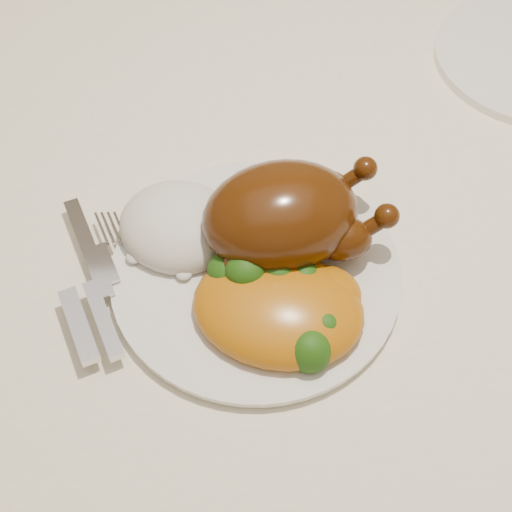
{
  "coord_description": "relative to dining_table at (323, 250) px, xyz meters",
  "views": [
    {
      "loc": [
        -0.1,
        -0.46,
        1.3
      ],
      "look_at": [
        -0.08,
        -0.1,
        0.8
      ],
      "focal_mm": 50.0,
      "sensor_mm": 36.0,
      "label": 1
    }
  ],
  "objects": [
    {
      "name": "cutlery",
      "position": [
        -0.22,
        -0.12,
        0.12
      ],
      "size": [
        0.07,
        0.18,
        0.01
      ],
      "rotation": [
        0.0,
        0.0,
        0.37
      ],
      "color": "silver",
      "rests_on": "dinner_plate"
    },
    {
      "name": "mac_and_cheese",
      "position": [
        -0.06,
        -0.14,
        0.13
      ],
      "size": [
        0.17,
        0.15,
        0.06
      ],
      "rotation": [
        0.0,
        0.0,
        -0.26
      ],
      "color": "#B7610B",
      "rests_on": "dinner_plate"
    },
    {
      "name": "rice_mound",
      "position": [
        -0.15,
        -0.06,
        0.12
      ],
      "size": [
        0.14,
        0.14,
        0.06
      ],
      "rotation": [
        0.0,
        0.0,
        -0.42
      ],
      "color": "silver",
      "rests_on": "dinner_plate"
    },
    {
      "name": "tablecloth",
      "position": [
        0.0,
        0.0,
        0.07
      ],
      "size": [
        1.73,
        1.03,
        0.18
      ],
      "color": "beige",
      "rests_on": "dining_table"
    },
    {
      "name": "floor",
      "position": [
        0.0,
        0.0,
        -0.67
      ],
      "size": [
        4.0,
        4.0,
        0.0
      ],
      "primitive_type": "plane",
      "color": "#56321D",
      "rests_on": "ground"
    },
    {
      "name": "dinner_plate",
      "position": [
        -0.08,
        -0.1,
        0.11
      ],
      "size": [
        0.28,
        0.28,
        0.01
      ],
      "primitive_type": "cylinder",
      "rotation": [
        0.0,
        0.0,
        0.12
      ],
      "color": "silver",
      "rests_on": "tablecloth"
    },
    {
      "name": "dining_table",
      "position": [
        0.0,
        0.0,
        0.0
      ],
      "size": [
        1.6,
        0.9,
        0.76
      ],
      "color": "brown",
      "rests_on": "floor"
    },
    {
      "name": "roast_chicken",
      "position": [
        -0.05,
        -0.07,
        0.16
      ],
      "size": [
        0.18,
        0.13,
        0.09
      ],
      "rotation": [
        0.0,
        0.0,
        0.19
      ],
      "color": "#4B2208",
      "rests_on": "dinner_plate"
    }
  ]
}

